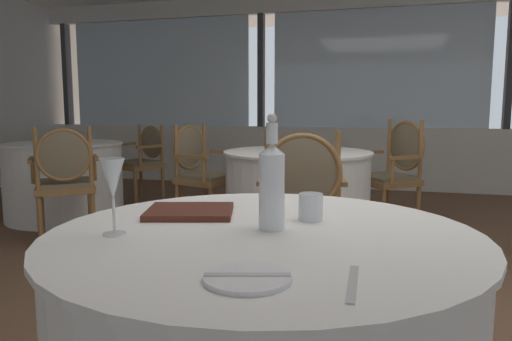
{
  "coord_description": "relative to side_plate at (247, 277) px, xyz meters",
  "views": [
    {
      "loc": [
        0.17,
        -2.45,
        1.12
      ],
      "look_at": [
        -0.25,
        -0.9,
        0.91
      ],
      "focal_mm": 33.77,
      "sensor_mm": 36.0,
      "label": 1
    }
  ],
  "objects": [
    {
      "name": "side_plate",
      "position": [
        0.0,
        0.0,
        0.0
      ],
      "size": [
        0.19,
        0.19,
        0.01
      ],
      "primitive_type": "cylinder",
      "color": "white",
      "rests_on": "foreground_table"
    },
    {
      "name": "window_wall_far",
      "position": [
        0.1,
        5.9,
        0.3
      ],
      "size": [
        10.33,
        0.14,
        2.69
      ],
      "color": "silver",
      "rests_on": "ground_plane"
    },
    {
      "name": "wine_glass",
      "position": [
        -0.46,
        0.24,
        0.15
      ],
      "size": [
        0.07,
        0.07,
        0.21
      ],
      "color": "white",
      "rests_on": "foreground_table"
    },
    {
      "name": "dining_chair_2_0",
      "position": [
        -2.51,
        4.18,
        -0.23
      ],
      "size": [
        0.64,
        0.6,
        0.92
      ],
      "rotation": [
        0.0,
        0.0,
        4.32
      ],
      "color": "olive",
      "rests_on": "ground_plane"
    },
    {
      "name": "water_bottle",
      "position": [
        -0.05,
        0.42,
        0.13
      ],
      "size": [
        0.08,
        0.08,
        0.34
      ],
      "color": "white",
      "rests_on": "foreground_table"
    },
    {
      "name": "dining_chair_2_2",
      "position": [
        -2.28,
        2.43,
        -0.2
      ],
      "size": [
        0.66,
        0.65,
        0.97
      ],
      "rotation": [
        0.0,
        0.0,
        8.51
      ],
      "color": "olive",
      "rests_on": "ground_plane"
    },
    {
      "name": "background_table_2",
      "position": [
        -2.9,
        3.24,
        -0.39
      ],
      "size": [
        1.18,
        1.18,
        0.77
      ],
      "color": "white",
      "rests_on": "ground_plane"
    },
    {
      "name": "menu_book",
      "position": [
        -0.36,
        0.54,
        0.01
      ],
      "size": [
        0.33,
        0.29,
        0.02
      ],
      "primitive_type": "cube",
      "rotation": [
        0.0,
        0.0,
        0.27
      ],
      "color": "#512319",
      "rests_on": "foreground_table"
    },
    {
      "name": "dining_chair_1_2",
      "position": [
        -0.22,
        1.91,
        -0.2
      ],
      "size": [
        0.6,
        0.55,
        0.99
      ],
      "rotation": [
        0.0,
        0.0,
        8.06
      ],
      "color": "olive",
      "rests_on": "ground_plane"
    },
    {
      "name": "background_table_1",
      "position": [
        -0.43,
        2.93,
        -0.39
      ],
      "size": [
        1.21,
        1.21,
        0.77
      ],
      "color": "white",
      "rests_on": "ground_plane"
    },
    {
      "name": "dining_chair_1_1",
      "position": [
        -1.42,
        3.25,
        -0.2
      ],
      "size": [
        0.58,
        0.62,
        0.97
      ],
      "rotation": [
        0.0,
        0.0,
        5.97
      ],
      "color": "olive",
      "rests_on": "ground_plane"
    },
    {
      "name": "dinner_fork",
      "position": [
        0.21,
        0.03,
        -0.0
      ],
      "size": [
        0.02,
        0.21,
        0.0
      ],
      "primitive_type": "cube",
      "rotation": [
        0.0,
        0.0,
        1.6
      ],
      "color": "silver",
      "rests_on": "foreground_table"
    },
    {
      "name": "butter_knife",
      "position": [
        0.0,
        0.0,
        0.01
      ],
      "size": [
        0.18,
        0.07,
        0.0
      ],
      "primitive_type": "cube",
      "rotation": [
        0.0,
        0.0,
        0.27
      ],
      "color": "silver",
      "rests_on": "foreground_table"
    },
    {
      "name": "water_tumbler",
      "position": [
        0.04,
        0.57,
        0.04
      ],
      "size": [
        0.08,
        0.08,
        0.08
      ],
      "primitive_type": "cylinder",
      "color": "white",
      "rests_on": "foreground_table"
    },
    {
      "name": "ground_plane",
      "position": [
        0.1,
        1.54,
        -0.77
      ],
      "size": [
        15.11,
        15.11,
        0.0
      ],
      "primitive_type": "plane",
      "color": "brown"
    },
    {
      "name": "dining_chair_1_0",
      "position": [
        0.34,
        3.62,
        -0.18
      ],
      "size": [
        0.66,
        0.66,
        1.01
      ],
      "rotation": [
        0.0,
        0.0,
        3.87
      ],
      "color": "olive",
      "rests_on": "ground_plane"
    }
  ]
}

